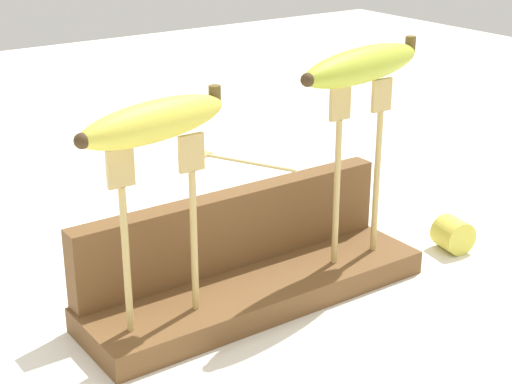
{
  "coord_description": "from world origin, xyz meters",
  "views": [
    {
      "loc": [
        -0.45,
        -0.64,
        0.43
      ],
      "look_at": [
        0.0,
        0.0,
        0.13
      ],
      "focal_mm": 57.03,
      "sensor_mm": 36.0,
      "label": 1
    }
  ],
  "objects_px": {
    "banana_raised_right": "(363,65)",
    "fork_stand_right": "(358,156)",
    "fork_stand_left": "(159,216)",
    "fork_fallen_near": "(227,157)",
    "banana_chunk_near": "(452,234)",
    "banana_raised_left": "(155,121)"
  },
  "relations": [
    {
      "from": "fork_stand_left",
      "to": "fork_stand_right",
      "type": "xyz_separation_m",
      "value": [
        0.25,
        -0.0,
        0.01
      ]
    },
    {
      "from": "banana_raised_right",
      "to": "banana_chunk_near",
      "type": "xyz_separation_m",
      "value": [
        0.15,
        -0.01,
        -0.23
      ]
    },
    {
      "from": "fork_stand_left",
      "to": "banana_chunk_near",
      "type": "height_order",
      "value": "fork_stand_left"
    },
    {
      "from": "fork_stand_right",
      "to": "fork_fallen_near",
      "type": "bearing_deg",
      "value": 75.75
    },
    {
      "from": "fork_stand_right",
      "to": "banana_raised_right",
      "type": "bearing_deg",
      "value": -167.74
    },
    {
      "from": "fork_stand_right",
      "to": "banana_raised_left",
      "type": "distance_m",
      "value": 0.26
    },
    {
      "from": "fork_stand_right",
      "to": "banana_raised_right",
      "type": "xyz_separation_m",
      "value": [
        -0.0,
        -0.0,
        0.1
      ]
    },
    {
      "from": "banana_raised_right",
      "to": "banana_chunk_near",
      "type": "distance_m",
      "value": 0.27
    },
    {
      "from": "fork_stand_left",
      "to": "fork_fallen_near",
      "type": "xyz_separation_m",
      "value": [
        0.36,
        0.43,
        -0.13
      ]
    },
    {
      "from": "banana_raised_right",
      "to": "fork_fallen_near",
      "type": "bearing_deg",
      "value": 75.75
    },
    {
      "from": "fork_stand_right",
      "to": "banana_chunk_near",
      "type": "height_order",
      "value": "fork_stand_right"
    },
    {
      "from": "fork_stand_right",
      "to": "fork_fallen_near",
      "type": "distance_m",
      "value": 0.47
    },
    {
      "from": "fork_stand_left",
      "to": "fork_fallen_near",
      "type": "distance_m",
      "value": 0.58
    },
    {
      "from": "banana_raised_left",
      "to": "fork_stand_right",
      "type": "bearing_deg",
      "value": 0.0
    },
    {
      "from": "banana_chunk_near",
      "to": "fork_stand_left",
      "type": "bearing_deg",
      "value": 177.92
    },
    {
      "from": "fork_stand_left",
      "to": "banana_raised_right",
      "type": "relative_size",
      "value": 0.94
    },
    {
      "from": "fork_stand_left",
      "to": "fork_fallen_near",
      "type": "bearing_deg",
      "value": 50.51
    },
    {
      "from": "banana_raised_right",
      "to": "banana_chunk_near",
      "type": "relative_size",
      "value": 4.11
    },
    {
      "from": "banana_chunk_near",
      "to": "banana_raised_right",
      "type": "bearing_deg",
      "value": 174.51
    },
    {
      "from": "fork_stand_right",
      "to": "banana_chunk_near",
      "type": "xyz_separation_m",
      "value": [
        0.15,
        -0.01,
        -0.13
      ]
    },
    {
      "from": "banana_raised_left",
      "to": "banana_raised_right",
      "type": "xyz_separation_m",
      "value": [
        0.25,
        0.0,
        0.02
      ]
    },
    {
      "from": "banana_raised_right",
      "to": "fork_stand_right",
      "type": "bearing_deg",
      "value": 12.26
    }
  ]
}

